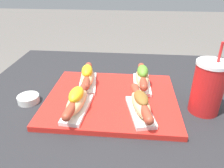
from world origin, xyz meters
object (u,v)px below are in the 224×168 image
object	(u,v)px
hot_dog_1	(141,104)
drink_cup	(208,87)
hot_dog_3	(142,77)
hot_dog_0	(77,101)
hot_dog_2	(87,76)
serving_tray	(111,99)
sauce_bowl	(28,99)

from	to	relation	value
hot_dog_1	drink_cup	bearing A→B (deg)	16.05
hot_dog_3	hot_dog_1	bearing A→B (deg)	-93.04
hot_dog_0	hot_dog_2	xyz separation A→B (m)	(-0.00, 0.17, 0.00)
hot_dog_2	hot_dog_3	distance (m)	0.20
serving_tray	hot_dog_0	bearing A→B (deg)	-137.33
hot_dog_2	hot_dog_0	bearing A→B (deg)	-89.82
hot_dog_0	drink_cup	distance (m)	0.40
hot_dog_3	sauce_bowl	bearing A→B (deg)	-162.62
hot_dog_1	sauce_bowl	world-z (taller)	hot_dog_1
hot_dog_0	serving_tray	bearing A→B (deg)	42.67
hot_dog_3	drink_cup	size ratio (longest dim) A/B	0.90
hot_dog_1	drink_cup	world-z (taller)	drink_cup
serving_tray	hot_dog_2	world-z (taller)	hot_dog_2
serving_tray	hot_dog_2	distance (m)	0.13
hot_dog_3	serving_tray	bearing A→B (deg)	-138.95
hot_dog_2	hot_dog_3	world-z (taller)	hot_dog_3
hot_dog_1	serving_tray	bearing A→B (deg)	138.49
hot_dog_1	hot_dog_3	size ratio (longest dim) A/B	0.98
hot_dog_2	hot_dog_3	size ratio (longest dim) A/B	0.99
serving_tray	hot_dog_0	size ratio (longest dim) A/B	2.14
serving_tray	drink_cup	distance (m)	0.31
serving_tray	hot_dog_0	world-z (taller)	hot_dog_0
sauce_bowl	drink_cup	size ratio (longest dim) A/B	0.32
drink_cup	hot_dog_0	bearing A→B (deg)	-170.97
hot_dog_0	hot_dog_3	distance (m)	0.27
hot_dog_1	hot_dog_0	bearing A→B (deg)	-178.70
hot_dog_0	hot_dog_3	bearing A→B (deg)	41.84
hot_dog_2	hot_dog_1	bearing A→B (deg)	-40.37
hot_dog_1	hot_dog_2	bearing A→B (deg)	139.63
hot_dog_1	drink_cup	size ratio (longest dim) A/B	0.88
hot_dog_1	hot_dog_3	world-z (taller)	hot_dog_3
hot_dog_3	sauce_bowl	size ratio (longest dim) A/B	2.83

